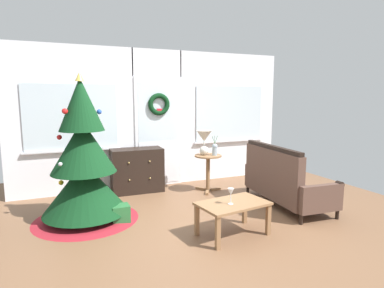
{
  "coord_description": "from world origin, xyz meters",
  "views": [
    {
      "loc": [
        -1.77,
        -3.72,
        1.68
      ],
      "look_at": [
        0.05,
        0.55,
        1.0
      ],
      "focal_mm": 29.93,
      "sensor_mm": 36.0,
      "label": 1
    }
  ],
  "objects_px": {
    "flower_vase": "(215,149)",
    "gift_box": "(121,214)",
    "dresser_cabinet": "(137,170)",
    "christmas_tree": "(84,168)",
    "wine_glass": "(231,193)",
    "settee_sofa": "(282,182)",
    "table_lamp": "(204,139)",
    "side_table": "(208,166)",
    "coffee_table": "(233,207)"
  },
  "relations": [
    {
      "from": "side_table",
      "to": "flower_vase",
      "type": "height_order",
      "value": "flower_vase"
    },
    {
      "from": "dresser_cabinet",
      "to": "settee_sofa",
      "type": "distance_m",
      "value": 2.5
    },
    {
      "from": "table_lamp",
      "to": "gift_box",
      "type": "xyz_separation_m",
      "value": [
        -1.66,
        -0.87,
        -0.83
      ]
    },
    {
      "from": "flower_vase",
      "to": "side_table",
      "type": "bearing_deg",
      "value": 149.04
    },
    {
      "from": "dresser_cabinet",
      "to": "gift_box",
      "type": "xyz_separation_m",
      "value": [
        -0.55,
        -1.31,
        -0.27
      ]
    },
    {
      "from": "side_table",
      "to": "christmas_tree",
      "type": "bearing_deg",
      "value": -165.54
    },
    {
      "from": "settee_sofa",
      "to": "table_lamp",
      "type": "xyz_separation_m",
      "value": [
        -0.78,
        1.19,
        0.57
      ]
    },
    {
      "from": "coffee_table",
      "to": "wine_glass",
      "type": "relative_size",
      "value": 4.64
    },
    {
      "from": "dresser_cabinet",
      "to": "table_lamp",
      "type": "xyz_separation_m",
      "value": [
        1.11,
        -0.44,
        0.56
      ]
    },
    {
      "from": "settee_sofa",
      "to": "coffee_table",
      "type": "height_order",
      "value": "settee_sofa"
    },
    {
      "from": "christmas_tree",
      "to": "dresser_cabinet",
      "type": "bearing_deg",
      "value": 46.83
    },
    {
      "from": "settee_sofa",
      "to": "table_lamp",
      "type": "height_order",
      "value": "table_lamp"
    },
    {
      "from": "dresser_cabinet",
      "to": "flower_vase",
      "type": "height_order",
      "value": "flower_vase"
    },
    {
      "from": "coffee_table",
      "to": "wine_glass",
      "type": "bearing_deg",
      "value": -143.66
    },
    {
      "from": "wine_glass",
      "to": "christmas_tree",
      "type": "bearing_deg",
      "value": 140.55
    },
    {
      "from": "flower_vase",
      "to": "table_lamp",
      "type": "bearing_deg",
      "value": 147.99
    },
    {
      "from": "christmas_tree",
      "to": "wine_glass",
      "type": "xyz_separation_m",
      "value": [
        1.55,
        -1.28,
        -0.17
      ]
    },
    {
      "from": "dresser_cabinet",
      "to": "flower_vase",
      "type": "xyz_separation_m",
      "value": [
        1.27,
        -0.54,
        0.39
      ]
    },
    {
      "from": "wine_glass",
      "to": "gift_box",
      "type": "bearing_deg",
      "value": 138.67
    },
    {
      "from": "table_lamp",
      "to": "flower_vase",
      "type": "bearing_deg",
      "value": -32.01
    },
    {
      "from": "christmas_tree",
      "to": "wine_glass",
      "type": "bearing_deg",
      "value": -39.45
    },
    {
      "from": "table_lamp",
      "to": "coffee_table",
      "type": "height_order",
      "value": "table_lamp"
    },
    {
      "from": "christmas_tree",
      "to": "wine_glass",
      "type": "distance_m",
      "value": 2.02
    },
    {
      "from": "flower_vase",
      "to": "coffee_table",
      "type": "height_order",
      "value": "flower_vase"
    },
    {
      "from": "dresser_cabinet",
      "to": "side_table",
      "type": "height_order",
      "value": "dresser_cabinet"
    },
    {
      "from": "table_lamp",
      "to": "gift_box",
      "type": "bearing_deg",
      "value": -152.24
    },
    {
      "from": "settee_sofa",
      "to": "wine_glass",
      "type": "xyz_separation_m",
      "value": [
        -1.31,
        -0.68,
        0.18
      ]
    },
    {
      "from": "settee_sofa",
      "to": "gift_box",
      "type": "bearing_deg",
      "value": 172.72
    },
    {
      "from": "side_table",
      "to": "coffee_table",
      "type": "distance_m",
      "value": 1.87
    },
    {
      "from": "wine_glass",
      "to": "table_lamp",
      "type": "bearing_deg",
      "value": 74.23
    },
    {
      "from": "dresser_cabinet",
      "to": "gift_box",
      "type": "distance_m",
      "value": 1.45
    },
    {
      "from": "side_table",
      "to": "wine_glass",
      "type": "height_order",
      "value": "side_table"
    },
    {
      "from": "gift_box",
      "to": "table_lamp",
      "type": "bearing_deg",
      "value": 27.76
    },
    {
      "from": "side_table",
      "to": "wine_glass",
      "type": "bearing_deg",
      "value": -107.82
    },
    {
      "from": "flower_vase",
      "to": "gift_box",
      "type": "xyz_separation_m",
      "value": [
        -1.82,
        -0.77,
        -0.66
      ]
    },
    {
      "from": "dresser_cabinet",
      "to": "wine_glass",
      "type": "distance_m",
      "value": 2.39
    },
    {
      "from": "flower_vase",
      "to": "coffee_table",
      "type": "bearing_deg",
      "value": -110.04
    },
    {
      "from": "settee_sofa",
      "to": "side_table",
      "type": "relative_size",
      "value": 2.47
    },
    {
      "from": "table_lamp",
      "to": "gift_box",
      "type": "distance_m",
      "value": 2.05
    },
    {
      "from": "settee_sofa",
      "to": "christmas_tree",
      "type": "bearing_deg",
      "value": 168.28
    },
    {
      "from": "dresser_cabinet",
      "to": "side_table",
      "type": "xyz_separation_m",
      "value": [
        1.17,
        -0.48,
        0.08
      ]
    },
    {
      "from": "christmas_tree",
      "to": "settee_sofa",
      "type": "xyz_separation_m",
      "value": [
        2.86,
        -0.59,
        -0.35
      ]
    },
    {
      "from": "dresser_cabinet",
      "to": "christmas_tree",
      "type": "bearing_deg",
      "value": -133.17
    },
    {
      "from": "settee_sofa",
      "to": "dresser_cabinet",
      "type": "bearing_deg",
      "value": 139.36
    },
    {
      "from": "coffee_table",
      "to": "christmas_tree",
      "type": "bearing_deg",
      "value": 142.53
    },
    {
      "from": "settee_sofa",
      "to": "table_lamp",
      "type": "relative_size",
      "value": 3.71
    },
    {
      "from": "christmas_tree",
      "to": "flower_vase",
      "type": "height_order",
      "value": "christmas_tree"
    },
    {
      "from": "flower_vase",
      "to": "settee_sofa",
      "type": "bearing_deg",
      "value": -60.17
    },
    {
      "from": "christmas_tree",
      "to": "flower_vase",
      "type": "distance_m",
      "value": 2.29
    },
    {
      "from": "coffee_table",
      "to": "wine_glass",
      "type": "height_order",
      "value": "wine_glass"
    }
  ]
}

